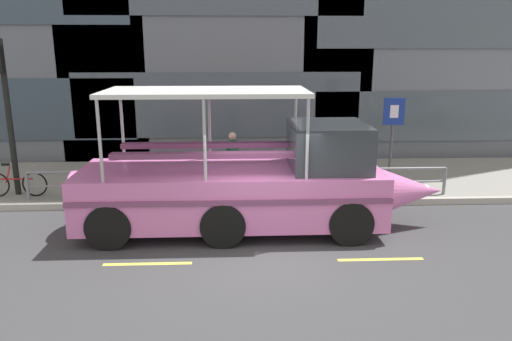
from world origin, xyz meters
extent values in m
plane|color=#3D3D3F|center=(0.00, 0.00, 0.00)|extent=(120.00, 120.00, 0.00)
cube|color=gray|center=(0.00, 5.60, 0.09)|extent=(32.00, 4.80, 0.18)
cube|color=#B2ADA3|center=(0.00, 3.11, 0.09)|extent=(32.00, 0.18, 0.18)
cube|color=#DBD64C|center=(-2.40, -0.44, 0.00)|extent=(1.80, 0.12, 0.01)
cube|color=#DBD64C|center=(2.40, -0.44, 0.00)|extent=(1.80, 0.12, 0.01)
cube|color=#4C5660|center=(-1.22, 8.37, 2.18)|extent=(10.54, 0.06, 2.39)
cube|color=#4C5660|center=(7.83, 8.37, 1.72)|extent=(10.84, 0.06, 1.89)
cube|color=#4C5660|center=(7.83, 8.37, 5.15)|extent=(10.84, 0.06, 1.89)
cylinder|color=gray|center=(-0.47, 3.45, 0.95)|extent=(11.66, 0.07, 0.07)
cylinder|color=gray|center=(-0.47, 3.45, 0.57)|extent=(11.66, 0.06, 0.06)
cylinder|color=gray|center=(-6.30, 3.45, 0.57)|extent=(0.09, 0.09, 0.77)
cylinder|color=gray|center=(-4.35, 3.45, 0.57)|extent=(0.09, 0.09, 0.77)
cylinder|color=gray|center=(-2.41, 3.45, 0.57)|extent=(0.09, 0.09, 0.77)
cylinder|color=gray|center=(-0.47, 3.45, 0.57)|extent=(0.09, 0.09, 0.77)
cylinder|color=gray|center=(1.47, 3.45, 0.57)|extent=(0.09, 0.09, 0.77)
cylinder|color=gray|center=(3.42, 3.45, 0.57)|extent=(0.09, 0.09, 0.77)
cylinder|color=gray|center=(5.36, 3.45, 0.57)|extent=(0.09, 0.09, 0.77)
cylinder|color=black|center=(-6.81, 4.01, 2.34)|extent=(0.16, 0.16, 4.32)
cylinder|color=#4C4F54|center=(3.91, 3.95, 1.52)|extent=(0.08, 0.08, 2.68)
cube|color=navy|center=(3.91, 3.90, 2.51)|extent=(0.60, 0.04, 0.76)
cube|color=white|center=(3.91, 3.88, 2.51)|extent=(0.24, 0.01, 0.36)
torus|color=black|center=(-6.23, 3.77, 0.53)|extent=(0.70, 0.04, 0.70)
cylinder|color=#B21919|center=(-6.75, 3.77, 0.69)|extent=(0.95, 0.04, 0.04)
cylinder|color=#B21919|center=(-6.93, 3.77, 0.83)|extent=(0.19, 0.04, 0.51)
cube|color=black|center=(-6.97, 3.77, 1.11)|extent=(0.20, 0.08, 0.06)
cylinder|color=#A5A5AA|center=(-6.27, 3.77, 1.03)|extent=(0.03, 0.46, 0.03)
cube|color=pink|center=(-0.70, 1.48, 0.89)|extent=(7.05, 2.39, 1.23)
cone|color=pink|center=(3.62, 1.48, 0.89)|extent=(1.59, 1.17, 1.17)
cylinder|color=pink|center=(-4.23, 1.48, 0.89)|extent=(0.35, 1.17, 1.17)
cube|color=#783F64|center=(-0.70, 0.27, 1.04)|extent=(7.05, 0.04, 0.12)
sphere|color=white|center=(4.01, 1.48, 0.94)|extent=(0.22, 0.22, 0.22)
cube|color=#33383D|center=(1.59, 1.48, 2.03)|extent=(1.76, 2.01, 1.05)
cube|color=silver|center=(-1.23, 1.48, 3.29)|extent=(4.58, 2.20, 0.10)
cylinder|color=#B2B2B7|center=(0.94, 2.53, 2.37)|extent=(0.07, 0.07, 1.74)
cylinder|color=#B2B2B7|center=(0.94, 0.43, 2.37)|extent=(0.07, 0.07, 1.74)
cylinder|color=#B2B2B7|center=(-1.23, 2.53, 2.37)|extent=(0.07, 0.07, 1.74)
cylinder|color=#B2B2B7|center=(-1.23, 0.43, 2.37)|extent=(0.07, 0.07, 1.74)
cylinder|color=#B2B2B7|center=(-3.40, 2.53, 2.37)|extent=(0.07, 0.07, 1.74)
cylinder|color=#B2B2B7|center=(-3.40, 0.43, 2.37)|extent=(0.07, 0.07, 1.74)
cube|color=#783F64|center=(-1.23, 2.05, 1.96)|extent=(4.22, 0.28, 0.12)
cube|color=#783F64|center=(-1.23, 0.91, 1.96)|extent=(4.22, 0.28, 0.12)
cylinder|color=black|center=(1.94, 2.58, 0.50)|extent=(1.00, 0.28, 1.00)
cylinder|color=black|center=(1.94, 0.38, 0.50)|extent=(1.00, 0.28, 1.00)
cylinder|color=black|center=(-0.88, 2.58, 0.50)|extent=(1.00, 0.28, 1.00)
cylinder|color=black|center=(-0.88, 0.38, 0.50)|extent=(1.00, 0.28, 1.00)
cylinder|color=black|center=(-3.35, 2.58, 0.50)|extent=(1.00, 0.28, 1.00)
cylinder|color=black|center=(-3.35, 0.38, 0.50)|extent=(1.00, 0.28, 1.00)
cylinder|color=#47423D|center=(2.10, 4.61, 0.57)|extent=(0.10, 0.10, 0.79)
cylinder|color=#47423D|center=(2.25, 4.64, 0.57)|extent=(0.10, 0.10, 0.79)
cube|color=maroon|center=(2.17, 4.62, 1.24)|extent=(0.32, 0.23, 0.56)
cylinder|color=maroon|center=(1.98, 4.58, 1.22)|extent=(0.07, 0.07, 0.50)
cylinder|color=maroon|center=(2.36, 4.66, 1.22)|extent=(0.07, 0.07, 0.50)
sphere|color=beige|center=(2.17, 4.62, 1.65)|extent=(0.22, 0.22, 0.22)
cylinder|color=#47423D|center=(-0.60, 4.50, 0.59)|extent=(0.11, 0.11, 0.83)
cylinder|color=#47423D|center=(-0.73, 4.40, 0.59)|extent=(0.11, 0.11, 0.83)
cube|color=#236B47|center=(-0.66, 4.45, 1.30)|extent=(0.36, 0.34, 0.59)
cylinder|color=#236B47|center=(-0.50, 4.58, 1.27)|extent=(0.07, 0.07, 0.53)
cylinder|color=#236B47|center=(-0.82, 4.32, 1.27)|extent=(0.07, 0.07, 0.53)
sphere|color=beige|center=(-0.66, 4.45, 1.73)|extent=(0.23, 0.23, 0.23)
camera|label=1|loc=(-0.60, -9.68, 4.31)|focal=34.28mm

